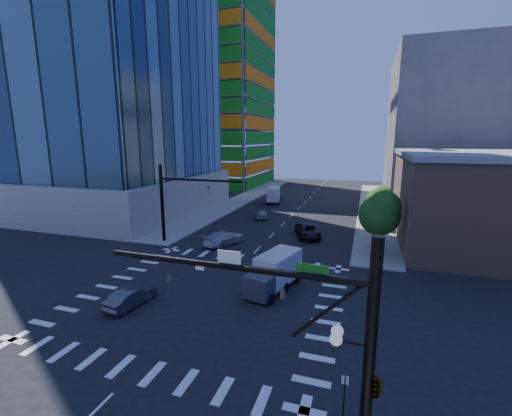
% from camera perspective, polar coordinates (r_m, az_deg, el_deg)
% --- Properties ---
extents(ground, '(160.00, 160.00, 0.00)m').
position_cam_1_polar(ground, '(27.71, -7.68, -14.46)').
color(ground, black).
rests_on(ground, ground).
extents(road_markings, '(20.00, 20.00, 0.01)m').
position_cam_1_polar(road_markings, '(27.71, -7.68, -14.45)').
color(road_markings, silver).
rests_on(road_markings, ground).
extents(sidewalk_ne, '(5.00, 60.00, 0.15)m').
position_cam_1_polar(sidewalk_ne, '(63.51, 19.01, 0.01)').
color(sidewalk_ne, '#9C9894').
rests_on(sidewalk_ne, ground).
extents(sidewalk_nw, '(5.00, 60.00, 0.15)m').
position_cam_1_polar(sidewalk_nw, '(67.72, -2.61, 1.33)').
color(sidewalk_nw, '#9C9894').
rests_on(sidewalk_nw, ground).
extents(construction_building, '(25.16, 34.50, 70.60)m').
position_cam_1_polar(construction_building, '(93.47, -6.81, 19.19)').
color(construction_building, gray).
rests_on(construction_building, ground).
extents(commercial_building, '(20.50, 22.50, 10.60)m').
position_cam_1_polar(commercial_building, '(46.98, 35.09, 1.14)').
color(commercial_building, '#8F6E53').
rests_on(commercial_building, ground).
extents(bg_building_ne, '(24.00, 30.00, 28.00)m').
position_cam_1_polar(bg_building_ne, '(78.99, 30.35, 11.41)').
color(bg_building_ne, '#635D59').
rests_on(bg_building_ne, ground).
extents(signal_mast_se, '(10.51, 2.48, 9.00)m').
position_cam_1_polar(signal_mast_se, '(12.97, 14.12, -22.05)').
color(signal_mast_se, black).
rests_on(signal_mast_se, sidewalk_se).
extents(signal_mast_nw, '(10.20, 0.40, 9.00)m').
position_cam_1_polar(signal_mast_nw, '(40.40, -13.65, 1.82)').
color(signal_mast_nw, black).
rests_on(signal_mast_nw, sidewalk_nw).
extents(tree_south, '(4.16, 4.16, 6.82)m').
position_cam_1_polar(tree_south, '(37.03, 20.11, -0.71)').
color(tree_south, '#382316').
rests_on(tree_south, sidewalk_ne).
extents(tree_north, '(3.54, 3.52, 5.78)m').
position_cam_1_polar(tree_north, '(48.96, 19.99, 1.32)').
color(tree_north, '#382316').
rests_on(tree_north, sidewalk_ne).
extents(no_parking_sign, '(0.30, 0.06, 2.20)m').
position_cam_1_polar(no_parking_sign, '(17.13, 14.51, -27.66)').
color(no_parking_sign, black).
rests_on(no_parking_sign, ground).
extents(car_nb_far, '(4.33, 6.13, 1.55)m').
position_cam_1_polar(car_nb_far, '(43.11, 8.64, -3.81)').
color(car_nb_far, black).
rests_on(car_nb_far, ground).
extents(car_sb_near, '(4.05, 5.84, 1.57)m').
position_cam_1_polar(car_sb_near, '(39.92, -5.34, -4.96)').
color(car_sb_near, silver).
rests_on(car_sb_near, ground).
extents(car_sb_mid, '(2.69, 4.48, 1.43)m').
position_cam_1_polar(car_sb_mid, '(52.61, 0.98, -0.94)').
color(car_sb_mid, gray).
rests_on(car_sb_mid, ground).
extents(car_sb_cross, '(1.97, 4.30, 1.37)m').
position_cam_1_polar(car_sb_cross, '(27.49, -20.10, -13.75)').
color(car_sb_cross, '#424246').
rests_on(car_sb_cross, ground).
extents(box_truck_near, '(3.67, 5.95, 2.91)m').
position_cam_1_polar(box_truck_near, '(28.02, 2.82, -11.18)').
color(box_truck_near, black).
rests_on(box_truck_near, ground).
extents(box_truck_far, '(3.58, 6.14, 3.02)m').
position_cam_1_polar(box_truck_far, '(65.58, 2.98, 2.11)').
color(box_truck_far, black).
rests_on(box_truck_far, ground).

